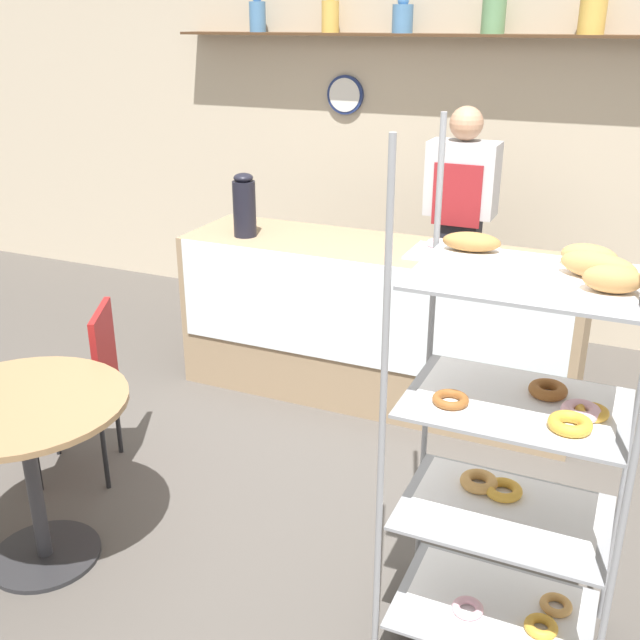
% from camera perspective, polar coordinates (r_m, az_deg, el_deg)
% --- Properties ---
extents(ground_plane, '(14.00, 14.00, 0.00)m').
position_cam_1_polar(ground_plane, '(3.60, -2.99, -14.26)').
color(ground_plane, '#4C4742').
extents(back_wall, '(10.00, 0.30, 2.70)m').
position_cam_1_polar(back_wall, '(5.44, 9.75, 13.71)').
color(back_wall, beige).
rests_on(back_wall, ground_plane).
extents(display_counter, '(2.31, 0.65, 0.93)m').
position_cam_1_polar(display_counter, '(4.40, 4.38, -0.22)').
color(display_counter, '#937A5B').
rests_on(display_counter, ground_plane).
extents(pastry_rack, '(0.75, 0.54, 1.84)m').
position_cam_1_polar(pastry_rack, '(2.57, 14.89, -8.59)').
color(pastry_rack, gray).
rests_on(pastry_rack, ground_plane).
extents(person_worker, '(0.41, 0.23, 1.66)m').
position_cam_1_polar(person_worker, '(4.69, 10.51, 6.55)').
color(person_worker, '#282833').
rests_on(person_worker, ground_plane).
extents(cafe_table, '(0.83, 0.83, 0.75)m').
position_cam_1_polar(cafe_table, '(3.22, -21.46, -8.55)').
color(cafe_table, '#262628').
rests_on(cafe_table, ground_plane).
extents(cafe_chair, '(0.51, 0.51, 0.87)m').
position_cam_1_polar(cafe_chair, '(3.78, -17.27, -4.06)').
color(cafe_chair, black).
rests_on(cafe_chair, ground_plane).
extents(coffee_carafe, '(0.13, 0.13, 0.37)m').
position_cam_1_polar(coffee_carafe, '(4.43, -5.78, 8.66)').
color(coffee_carafe, black).
rests_on(coffee_carafe, display_counter).
extents(donut_tray_counter, '(0.51, 0.34, 0.05)m').
position_cam_1_polar(donut_tray_counter, '(4.14, 11.00, 5.07)').
color(donut_tray_counter, white).
rests_on(donut_tray_counter, display_counter).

